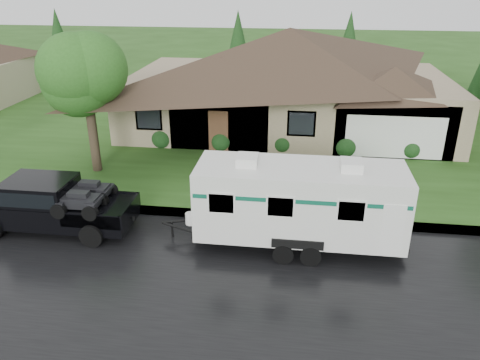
{
  "coord_description": "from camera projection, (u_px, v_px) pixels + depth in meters",
  "views": [
    {
      "loc": [
        2.81,
        -13.25,
        8.47
      ],
      "look_at": [
        0.79,
        2.0,
        1.68
      ],
      "focal_mm": 35.0,
      "sensor_mm": 36.0,
      "label": 1
    }
  ],
  "objects": [
    {
      "name": "pickup_truck",
      "position": [
        49.0,
        203.0,
        16.58
      ],
      "size": [
        5.75,
        2.18,
        1.92
      ],
      "color": "black",
      "rests_on": "ground"
    },
    {
      "name": "house_main",
      "position": [
        293.0,
        68.0,
        26.6
      ],
      "size": [
        19.44,
        10.8,
        6.9
      ],
      "color": "gray",
      "rests_on": "lawn"
    },
    {
      "name": "ground",
      "position": [
        209.0,
        248.0,
        15.78
      ],
      "size": [
        140.0,
        140.0,
        0.0
      ],
      "primitive_type": "plane",
      "color": "#264B17",
      "rests_on": "ground"
    },
    {
      "name": "lawn",
      "position": [
        255.0,
        120.0,
        29.35
      ],
      "size": [
        140.0,
        26.0,
        0.15
      ],
      "primitive_type": "cube",
      "color": "#264B17",
      "rests_on": "ground"
    },
    {
      "name": "road",
      "position": [
        196.0,
        283.0,
        13.96
      ],
      "size": [
        140.0,
        8.0,
        0.01
      ],
      "primitive_type": "cube",
      "color": "black",
      "rests_on": "ground"
    },
    {
      "name": "travel_trailer",
      "position": [
        300.0,
        201.0,
        15.25
      ],
      "size": [
        7.09,
        2.49,
        3.18
      ],
      "color": "white",
      "rests_on": "ground"
    },
    {
      "name": "tree_left_green",
      "position": [
        85.0,
        77.0,
        19.95
      ],
      "size": [
        3.74,
        3.74,
        6.19
      ],
      "color": "#382B1E",
      "rests_on": "lawn"
    },
    {
      "name": "shrub_row",
      "position": [
        282.0,
        142.0,
        23.71
      ],
      "size": [
        13.6,
        1.0,
        1.0
      ],
      "color": "#143814",
      "rests_on": "lawn"
    },
    {
      "name": "curb",
      "position": [
        220.0,
        215.0,
        17.79
      ],
      "size": [
        140.0,
        0.5,
        0.15
      ],
      "primitive_type": "cube",
      "color": "gray",
      "rests_on": "ground"
    }
  ]
}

